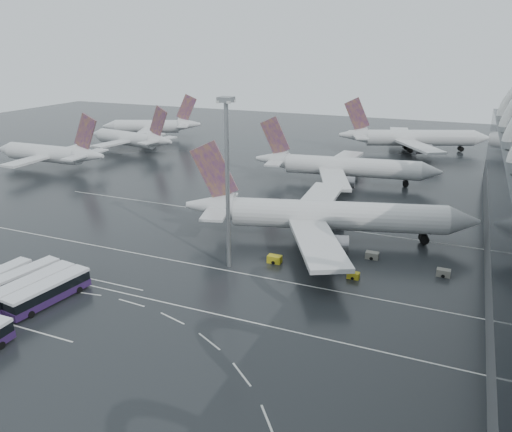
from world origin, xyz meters
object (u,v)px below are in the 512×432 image
at_px(jet_remote_far, 154,126).
at_px(jet_remote_west, 51,154).
at_px(gse_cart_belly_d, 443,273).
at_px(bus_row_near_c, 33,287).
at_px(bus_row_near_d, 49,291).
at_px(bus_row_near_b, 23,278).
at_px(jet_remote_mid, 131,139).
at_px(floodlight_mast, 227,164).
at_px(gse_cart_belly_b, 372,255).
at_px(airliner_gate_b, 342,167).
at_px(airliner_gate_c, 411,138).
at_px(gse_cart_belly_a, 353,275).
at_px(gse_cart_belly_c, 275,259).
at_px(airliner_main, 323,216).

bearing_deg(jet_remote_far, jet_remote_west, 69.36).
bearing_deg(gse_cart_belly_d, bus_row_near_c, -150.43).
relative_size(bus_row_near_c, bus_row_near_d, 1.01).
relative_size(bus_row_near_b, gse_cart_belly_d, 5.51).
relative_size(jet_remote_mid, floodlight_mast, 1.35).
bearing_deg(jet_remote_west, gse_cart_belly_b, 162.97).
relative_size(airliner_gate_b, floodlight_mast, 1.75).
distance_m(airliner_gate_c, gse_cart_belly_a, 111.12).
bearing_deg(jet_remote_mid, bus_row_near_c, 128.14).
relative_size(airliner_gate_b, bus_row_near_b, 4.11).
relative_size(airliner_gate_b, airliner_gate_c, 0.99).
bearing_deg(jet_remote_mid, gse_cart_belly_c, 149.27).
bearing_deg(gse_cart_belly_d, airliner_gate_b, 120.45).
bearing_deg(gse_cart_belly_c, bus_row_near_d, -134.35).
relative_size(jet_remote_west, jet_remote_far, 1.05).
relative_size(airliner_gate_c, gse_cart_belly_a, 25.85).
bearing_deg(airliner_gate_c, bus_row_near_b, -130.36).
height_order(bus_row_near_b, gse_cart_belly_c, bus_row_near_b).
bearing_deg(gse_cart_belly_c, floodlight_mast, -146.13).
relative_size(bus_row_near_b, bus_row_near_c, 0.89).
height_order(airliner_main, airliner_gate_c, airliner_main).
relative_size(airliner_gate_b, gse_cart_belly_d, 22.66).
xyz_separation_m(airliner_main, gse_cart_belly_a, (9.81, -15.36, -4.40)).
bearing_deg(bus_row_near_d, gse_cart_belly_c, -36.97).
xyz_separation_m(bus_row_near_b, floodlight_mast, (27.41, 20.39, 17.03)).
height_order(jet_remote_mid, jet_remote_far, jet_remote_far).
relative_size(airliner_main, jet_remote_west, 1.38).
bearing_deg(jet_remote_far, bus_row_near_d, 95.37).
distance_m(bus_row_near_b, gse_cart_belly_d, 70.33).
xyz_separation_m(airliner_main, floodlight_mast, (-11.74, -19.27, 13.75)).
bearing_deg(airliner_main, bus_row_near_c, -145.40).
height_order(airliner_main, gse_cart_belly_a, airliner_main).
bearing_deg(bus_row_near_b, airliner_main, -35.54).
relative_size(jet_remote_west, jet_remote_mid, 1.04).
height_order(airliner_gate_c, gse_cart_belly_b, airliner_gate_c).
xyz_separation_m(airliner_gate_b, jet_remote_far, (-89.60, 39.01, 0.08)).
bearing_deg(bus_row_near_b, gse_cart_belly_a, -54.51).
relative_size(jet_remote_west, bus_row_near_d, 2.97).
height_order(bus_row_near_d, gse_cart_belly_b, bus_row_near_d).
height_order(jet_remote_mid, bus_row_near_d, jet_remote_mid).
relative_size(bus_row_near_b, gse_cart_belly_c, 5.04).
xyz_separation_m(airliner_gate_b, bus_row_near_b, (-32.27, -83.53, -2.86)).
bearing_deg(bus_row_near_d, bus_row_near_c, 93.97).
height_order(jet_remote_west, bus_row_near_c, jet_remote_west).
bearing_deg(gse_cart_belly_c, gse_cart_belly_a, -2.92).
relative_size(airliner_gate_b, gse_cart_belly_a, 25.60).
bearing_deg(airliner_main, jet_remote_mid, 131.94).
relative_size(airliner_gate_c, gse_cart_belly_b, 22.28).
xyz_separation_m(bus_row_near_c, floodlight_mast, (23.05, 22.42, 16.82)).
height_order(airliner_main, airliner_gate_b, airliner_main).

